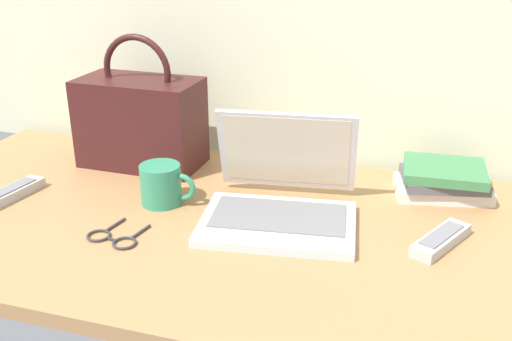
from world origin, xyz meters
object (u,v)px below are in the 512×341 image
Objects in this scene: remote_control_near at (12,193)px; remote_control_far at (441,240)px; handbag at (141,120)px; coffee_mug at (162,184)px; eyeglasses at (113,238)px; laptop at (281,197)px; book_stack at (443,180)px.

remote_control_near is 1.01× the size of remote_control_far.
remote_control_far is 0.49× the size of handbag.
coffee_mug is at bearing 178.76° from remote_control_far.
remote_control_far is at bearing -16.04° from handbag.
coffee_mug is at bearing 82.97° from eyeglasses.
laptop is 0.46m from handbag.
eyeglasses is at bearing -18.43° from remote_control_near.
laptop is 0.27m from coffee_mug.
eyeglasses is at bearing -97.03° from coffee_mug.
remote_control_near is at bearing 161.57° from eyeglasses.
coffee_mug is 0.76× the size of remote_control_near.
remote_control_far is at bearing 15.31° from eyeglasses.
laptop is 0.33m from remote_control_far.
handbag is (-0.74, 0.21, 0.10)m from remote_control_far.
handbag is (-0.13, 0.38, 0.11)m from eyeglasses.
eyeglasses is at bearing -71.50° from handbag.
remote_control_near is at bearing -167.47° from coffee_mug.
remote_control_far is at bearing -4.58° from laptop.
coffee_mug is 0.38× the size of handbag.
handbag is 0.74m from book_stack.
handbag reaches higher than coffee_mug.
remote_control_far is (0.92, 0.06, 0.00)m from remote_control_near.
remote_control_far is 0.72× the size of book_stack.
laptop reaches higher than eyeglasses.
laptop is at bearing 8.32° from remote_control_near.
laptop is 0.38m from book_stack.
remote_control_near is 0.35m from handbag.
book_stack reaches higher than eyeglasses.
book_stack is (0.59, 0.22, -0.01)m from coffee_mug.
book_stack is at bearing 33.18° from laptop.
coffee_mug is at bearing -53.20° from handbag.
eyeglasses is at bearing -146.10° from laptop.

